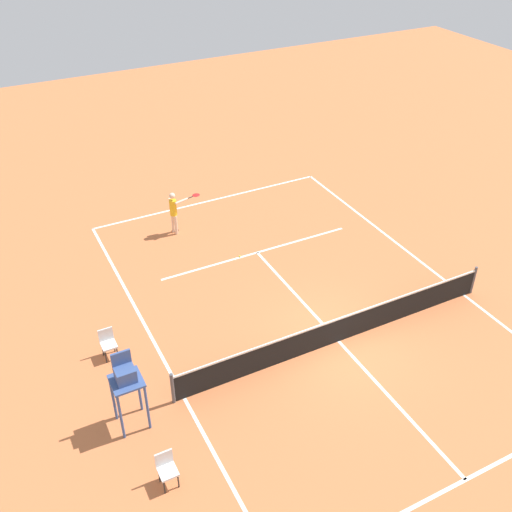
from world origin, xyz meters
TOP-DOWN VIEW (x-y plane):
  - ground_plane at (0.00, 0.00)m, footprint 60.00×60.00m
  - court_lines at (0.00, 0.00)m, footprint 10.38×20.29m
  - tennis_net at (0.00, 0.00)m, footprint 10.98×0.10m
  - player_serving at (2.22, -8.31)m, footprint 1.34×0.49m
  - tennis_ball at (0.72, -5.58)m, footprint 0.07×0.07m
  - umpire_chair at (6.66, 0.18)m, footprint 0.80×0.80m
  - courtside_chair_near at (6.45, 2.31)m, footprint 0.44×0.46m
  - courtside_chair_mid at (6.51, -2.62)m, footprint 0.44×0.46m

SIDE VIEW (x-z plane):
  - ground_plane at x=0.00m, z-range 0.00..0.00m
  - court_lines at x=0.00m, z-range 0.00..0.01m
  - tennis_ball at x=0.72m, z-range 0.00..0.07m
  - tennis_net at x=0.00m, z-range -0.04..1.03m
  - courtside_chair_near at x=6.45m, z-range 0.06..1.01m
  - courtside_chair_mid at x=6.51m, z-range 0.06..1.01m
  - player_serving at x=2.22m, z-range 0.18..1.97m
  - umpire_chair at x=6.66m, z-range 0.40..2.81m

